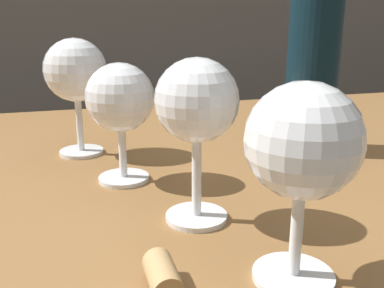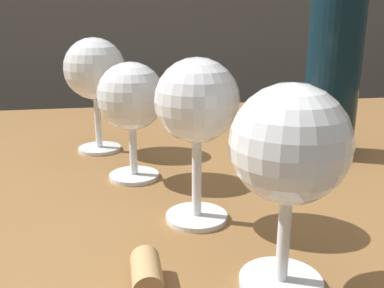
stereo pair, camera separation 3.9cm
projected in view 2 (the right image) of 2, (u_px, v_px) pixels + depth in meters
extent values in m
cube|color=brown|center=(175.00, 176.00, 0.57)|extent=(1.56, 0.78, 0.03)
cylinder|color=white|center=(281.00, 282.00, 0.31)|extent=(0.06, 0.06, 0.00)
cylinder|color=white|center=(284.00, 232.00, 0.30)|extent=(0.01, 0.01, 0.07)
sphere|color=white|center=(290.00, 144.00, 0.28)|extent=(0.08, 0.08, 0.08)
ellipsoid|color=beige|center=(290.00, 143.00, 0.28)|extent=(0.07, 0.07, 0.04)
cylinder|color=white|center=(192.00, 217.00, 0.41)|extent=(0.06, 0.06, 0.00)
cylinder|color=white|center=(192.00, 173.00, 0.40)|extent=(0.01, 0.01, 0.08)
sphere|color=white|center=(192.00, 101.00, 0.38)|extent=(0.08, 0.08, 0.08)
ellipsoid|color=#380711|center=(192.00, 105.00, 0.38)|extent=(0.07, 0.07, 0.03)
cylinder|color=white|center=(134.00, 176.00, 0.52)|extent=(0.06, 0.06, 0.00)
cylinder|color=white|center=(133.00, 146.00, 0.51)|extent=(0.01, 0.01, 0.07)
sphere|color=white|center=(131.00, 96.00, 0.49)|extent=(0.08, 0.08, 0.08)
ellipsoid|color=maroon|center=(131.00, 97.00, 0.49)|extent=(0.07, 0.07, 0.03)
cylinder|color=white|center=(100.00, 148.00, 0.62)|extent=(0.06, 0.06, 0.00)
cylinder|color=white|center=(98.00, 118.00, 0.61)|extent=(0.01, 0.01, 0.08)
sphere|color=white|center=(95.00, 69.00, 0.59)|extent=(0.08, 0.08, 0.08)
ellipsoid|color=gold|center=(95.00, 67.00, 0.59)|extent=(0.07, 0.07, 0.04)
cylinder|color=#0F232D|center=(332.00, 79.00, 0.58)|extent=(0.07, 0.07, 0.21)
cylinder|color=tan|center=(147.00, 274.00, 0.31)|extent=(0.02, 0.04, 0.02)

